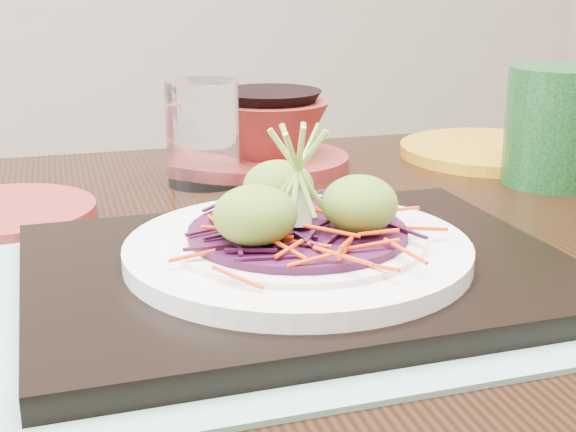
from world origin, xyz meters
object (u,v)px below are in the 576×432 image
object	(u,v)px
terracotta_bowl_set	(270,138)
terracotta_side_plate	(2,213)
water_glass	(203,133)
yellow_plate	(492,151)
white_plate	(298,248)
green_jar	(556,126)
serving_tray	(297,270)
dining_table	(287,362)

from	to	relation	value
terracotta_bowl_set	terracotta_side_plate	bearing A→B (deg)	-160.38
water_glass	yellow_plate	world-z (taller)	water_glass
white_plate	terracotta_bowl_set	world-z (taller)	terracotta_bowl_set
terracotta_side_plate	water_glass	distance (m)	0.22
terracotta_bowl_set	yellow_plate	size ratio (longest dim) A/B	0.88
terracotta_side_plate	yellow_plate	world-z (taller)	yellow_plate
green_jar	serving_tray	bearing A→B (deg)	-153.76
dining_table	green_jar	size ratio (longest dim) A/B	10.45
white_plate	water_glass	size ratio (longest dim) A/B	2.26
water_glass	terracotta_bowl_set	world-z (taller)	water_glass
dining_table	yellow_plate	size ratio (longest dim) A/B	5.74
white_plate	yellow_plate	distance (m)	0.49
dining_table	water_glass	xyz separation A→B (m)	(-0.01, 0.23, 0.16)
water_glass	terracotta_bowl_set	size ratio (longest dim) A/B	0.56
dining_table	yellow_plate	world-z (taller)	yellow_plate
serving_tray	terracotta_bowl_set	distance (m)	0.37
dining_table	white_plate	bearing A→B (deg)	-100.35
white_plate	terracotta_bowl_set	bearing A→B (deg)	74.14
dining_table	terracotta_side_plate	distance (m)	0.30
terracotta_bowl_set	green_jar	bearing A→B (deg)	-33.62
serving_tray	terracotta_bowl_set	bearing A→B (deg)	76.78
dining_table	serving_tray	xyz separation A→B (m)	(-0.02, -0.07, 0.12)
green_jar	white_plate	bearing A→B (deg)	-153.76
terracotta_side_plate	white_plate	bearing A→B (deg)	-50.95
serving_tray	yellow_plate	bearing A→B (deg)	42.09
dining_table	white_plate	world-z (taller)	white_plate
green_jar	terracotta_bowl_set	bearing A→B (deg)	146.38
serving_tray	terracotta_side_plate	xyz separation A→B (m)	(-0.20, 0.25, -0.01)
dining_table	terracotta_bowl_set	world-z (taller)	terracotta_bowl_set
terracotta_side_plate	water_glass	xyz separation A→B (m)	(0.21, 0.06, 0.05)
serving_tray	white_plate	size ratio (longest dim) A/B	1.54
yellow_plate	terracotta_side_plate	bearing A→B (deg)	-173.70
dining_table	water_glass	size ratio (longest dim) A/B	11.76
serving_tray	yellow_plate	world-z (taller)	serving_tray
terracotta_side_plate	green_jar	distance (m)	0.57
serving_tray	green_jar	size ratio (longest dim) A/B	3.09
terracotta_side_plate	yellow_plate	distance (m)	0.58
terracotta_side_plate	green_jar	size ratio (longest dim) A/B	1.38
dining_table	terracotta_bowl_set	distance (m)	0.32
white_plate	terracotta_side_plate	xyz separation A→B (m)	(-0.20, 0.25, -0.02)
terracotta_side_plate	water_glass	bearing A→B (deg)	16.00
yellow_plate	terracotta_bowl_set	bearing A→B (deg)	171.08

